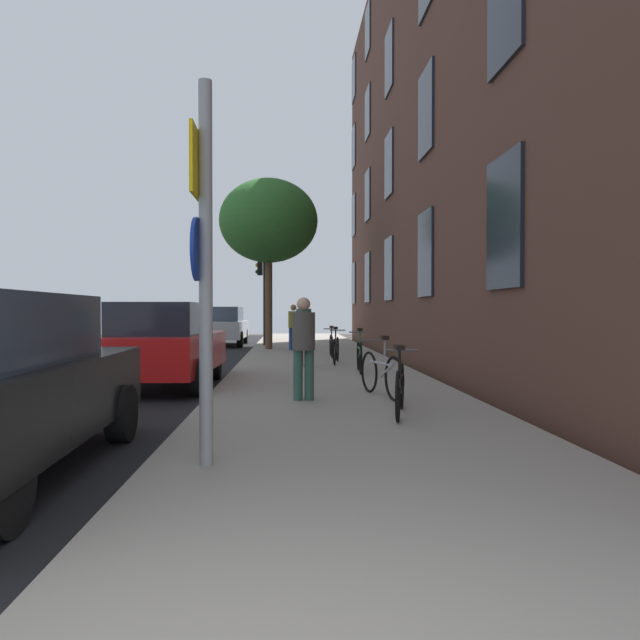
# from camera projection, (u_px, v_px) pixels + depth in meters

# --- Properties ---
(ground_plane) EXTENTS (41.80, 41.80, 0.00)m
(ground_plane) POSITION_uv_depth(u_px,v_px,m) (189.00, 365.00, 16.47)
(ground_plane) COLOR #332D28
(road_asphalt) EXTENTS (7.00, 38.00, 0.01)m
(road_asphalt) POSITION_uv_depth(u_px,v_px,m) (111.00, 365.00, 16.36)
(road_asphalt) COLOR black
(road_asphalt) RESTS_ON ground
(sidewalk) EXTENTS (4.20, 38.00, 0.12)m
(sidewalk) POSITION_uv_depth(u_px,v_px,m) (317.00, 362.00, 16.66)
(sidewalk) COLOR gray
(sidewalk) RESTS_ON ground
(building_facade) EXTENTS (0.56, 27.00, 13.88)m
(building_facade) POSITION_uv_depth(u_px,v_px,m) (415.00, 106.00, 16.19)
(building_facade) COLOR #513328
(building_facade) RESTS_ON ground
(sign_post) EXTENTS (0.16, 0.60, 3.38)m
(sign_post) POSITION_uv_depth(u_px,v_px,m) (203.00, 253.00, 5.30)
(sign_post) COLOR gray
(sign_post) RESTS_ON sidewalk
(traffic_light) EXTENTS (0.43, 0.24, 3.59)m
(traffic_light) POSITION_uv_depth(u_px,v_px,m) (262.00, 282.00, 23.65)
(traffic_light) COLOR black
(traffic_light) RESTS_ON sidewalk
(tree_near) EXTENTS (3.48, 3.48, 6.01)m
(tree_near) POSITION_uv_depth(u_px,v_px,m) (269.00, 221.00, 21.33)
(tree_near) COLOR brown
(tree_near) RESTS_ON sidewalk
(bicycle_0) EXTENTS (0.53, 1.61, 0.92)m
(bicycle_0) POSITION_uv_depth(u_px,v_px,m) (400.00, 388.00, 7.86)
(bicycle_0) COLOR black
(bicycle_0) RESTS_ON sidewalk
(bicycle_1) EXTENTS (0.55, 1.66, 0.97)m
(bicycle_1) POSITION_uv_depth(u_px,v_px,m) (381.00, 373.00, 9.53)
(bicycle_1) COLOR black
(bicycle_1) RESTS_ON sidewalk
(bicycle_2) EXTENTS (0.42, 1.65, 0.98)m
(bicycle_2) POSITION_uv_depth(u_px,v_px,m) (359.00, 355.00, 13.32)
(bicycle_2) COLOR black
(bicycle_2) RESTS_ON sidewalk
(bicycle_3) EXTENTS (0.44, 1.68, 0.95)m
(bicycle_3) POSITION_uv_depth(u_px,v_px,m) (336.00, 349.00, 15.57)
(bicycle_3) COLOR black
(bicycle_3) RESTS_ON sidewalk
(bicycle_4) EXTENTS (0.42, 1.68, 0.91)m
(bicycle_4) POSITION_uv_depth(u_px,v_px,m) (331.00, 345.00, 17.82)
(bicycle_4) COLOR black
(bicycle_4) RESTS_ON sidewalk
(pedestrian_0) EXTENTS (0.46, 0.46, 1.56)m
(pedestrian_0) POSITION_uv_depth(u_px,v_px,m) (304.00, 341.00, 9.16)
(pedestrian_0) COLOR #33594C
(pedestrian_0) RESTS_ON sidewalk
(pedestrian_1) EXTENTS (0.43, 0.43, 1.64)m
(pedestrian_1) POSITION_uv_depth(u_px,v_px,m) (304.00, 328.00, 14.67)
(pedestrian_1) COLOR maroon
(pedestrian_1) RESTS_ON sidewalk
(pedestrian_2) EXTENTS (0.47, 0.47, 1.56)m
(pedestrian_2) POSITION_uv_depth(u_px,v_px,m) (293.00, 324.00, 20.69)
(pedestrian_2) COLOR navy
(pedestrian_2) RESTS_ON sidewalk
(car_1) EXTENTS (1.93, 4.09, 1.62)m
(car_1) POSITION_uv_depth(u_px,v_px,m) (164.00, 344.00, 11.53)
(car_1) COLOR red
(car_1) RESTS_ON road_asphalt
(car_2) EXTENTS (1.85, 4.41, 1.62)m
(car_2) POSITION_uv_depth(u_px,v_px,m) (223.00, 326.00, 25.35)
(car_2) COLOR #B7B7BC
(car_2) RESTS_ON road_asphalt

